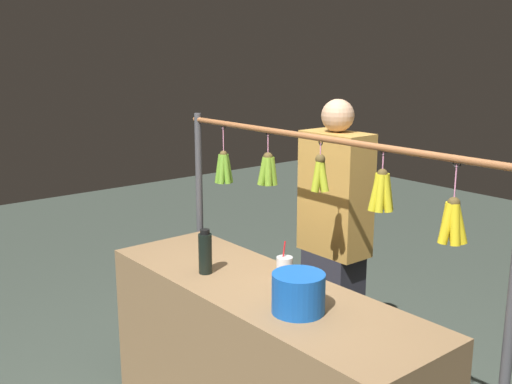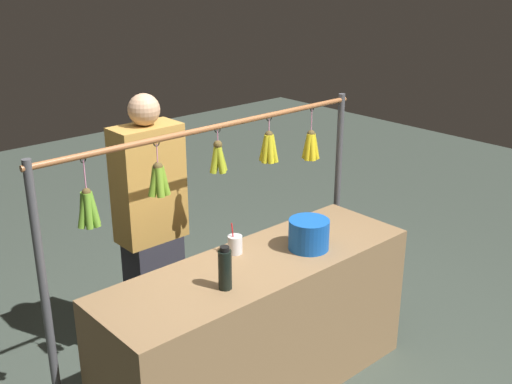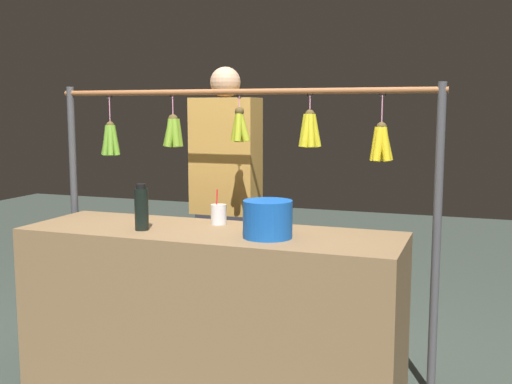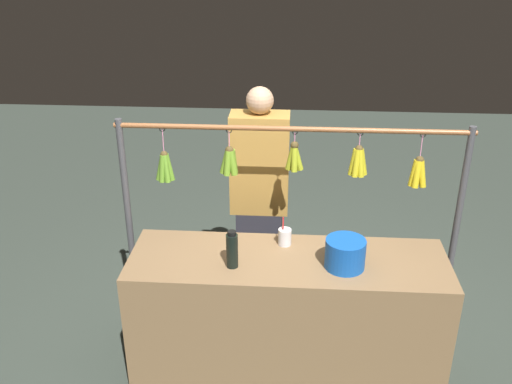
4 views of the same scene
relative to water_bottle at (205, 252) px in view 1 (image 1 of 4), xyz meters
The scene contains 6 objects.
market_counter 0.64m from the water_bottle, 161.96° to the right, with size 1.94×0.61×0.86m, color olive.
display_rack 0.61m from the water_bottle, 125.37° to the right, with size 2.22×0.12×1.60m.
water_bottle is the anchor object (origin of this frame).
blue_bucket 0.66m from the water_bottle, behind, with size 0.24×0.24×0.18m, color blue.
drink_cup 0.42m from the water_bottle, 137.21° to the right, with size 0.08×0.08×0.19m.
vendor_person 0.86m from the water_bottle, 97.19° to the right, with size 0.41×0.22×1.72m.
Camera 1 is at (-2.15, 1.80, 1.99)m, focal length 42.77 mm.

